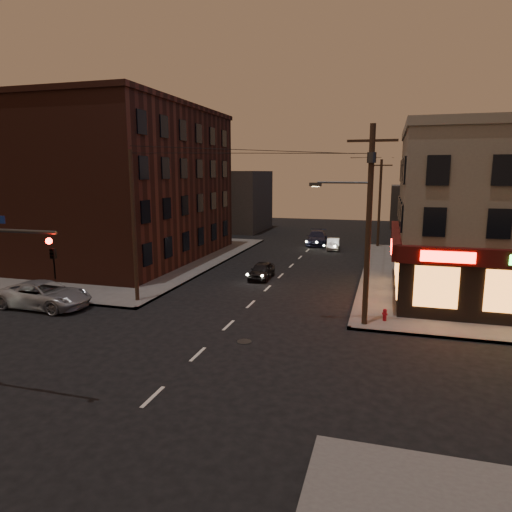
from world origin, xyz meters
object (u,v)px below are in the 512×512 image
at_px(suv_cross, 44,295).
at_px(sedan_far, 317,238).
at_px(fire_hydrant, 385,314).
at_px(sedan_near, 262,271).
at_px(sedan_mid, 333,244).

relative_size(suv_cross, sedan_far, 1.08).
bearing_deg(fire_hydrant, sedan_near, 137.86).
distance_m(suv_cross, fire_hydrant, 19.44).
distance_m(sedan_near, sedan_far, 17.50).
bearing_deg(sedan_mid, sedan_far, 121.21).
relative_size(suv_cross, sedan_near, 1.55).
xyz_separation_m(suv_cross, sedan_far, (11.78, 28.14, -0.02)).
bearing_deg(sedan_far, sedan_mid, -57.82).
bearing_deg(fire_hydrant, sedan_far, 106.32).
xyz_separation_m(sedan_far, fire_hydrant, (7.48, -25.55, -0.24)).
xyz_separation_m(sedan_near, sedan_far, (1.48, 17.44, 0.14)).
distance_m(sedan_mid, fire_hydrant, 23.35).
distance_m(suv_cross, sedan_mid, 28.87).
height_order(sedan_mid, fire_hydrant, sedan_mid).
distance_m(sedan_far, fire_hydrant, 26.62).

